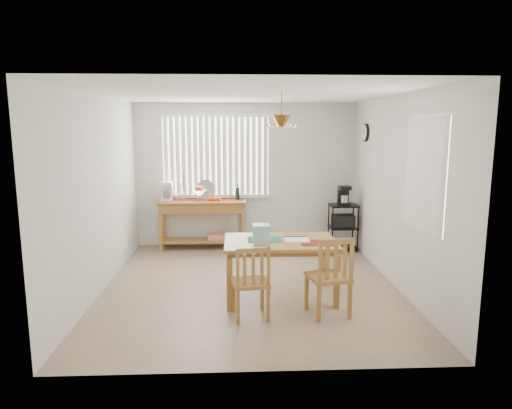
{
  "coord_description": "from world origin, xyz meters",
  "views": [
    {
      "loc": [
        -0.19,
        -6.05,
        2.19
      ],
      "look_at": [
        0.1,
        0.55,
        1.05
      ],
      "focal_mm": 32.0,
      "sensor_mm": 36.0,
      "label": 1
    }
  ],
  "objects_px": {
    "dining_table": "(280,247)",
    "chair_left": "(251,283)",
    "sideboard": "(203,212)",
    "wire_cart": "(343,223)",
    "cart_items": "(344,196)",
    "chair_right": "(330,277)"
  },
  "relations": [
    {
      "from": "chair_right",
      "to": "wire_cart",
      "type": "bearing_deg",
      "value": 73.85
    },
    {
      "from": "chair_left",
      "to": "chair_right",
      "type": "relative_size",
      "value": 0.91
    },
    {
      "from": "wire_cart",
      "to": "chair_right",
      "type": "height_order",
      "value": "chair_right"
    },
    {
      "from": "sideboard",
      "to": "chair_left",
      "type": "distance_m",
      "value": 3.2
    },
    {
      "from": "wire_cart",
      "to": "dining_table",
      "type": "bearing_deg",
      "value": -120.99
    },
    {
      "from": "wire_cart",
      "to": "dining_table",
      "type": "xyz_separation_m",
      "value": [
        -1.34,
        -2.22,
        0.17
      ]
    },
    {
      "from": "wire_cart",
      "to": "dining_table",
      "type": "height_order",
      "value": "wire_cart"
    },
    {
      "from": "chair_right",
      "to": "cart_items",
      "type": "bearing_deg",
      "value": 73.9
    },
    {
      "from": "sideboard",
      "to": "chair_left",
      "type": "relative_size",
      "value": 1.78
    },
    {
      "from": "sideboard",
      "to": "chair_left",
      "type": "height_order",
      "value": "sideboard"
    },
    {
      "from": "sideboard",
      "to": "dining_table",
      "type": "xyz_separation_m",
      "value": [
        1.15,
        -2.46,
        0.01
      ]
    },
    {
      "from": "cart_items",
      "to": "chair_left",
      "type": "height_order",
      "value": "cart_items"
    },
    {
      "from": "cart_items",
      "to": "dining_table",
      "type": "xyz_separation_m",
      "value": [
        -1.34,
        -2.23,
        -0.31
      ]
    },
    {
      "from": "cart_items",
      "to": "chair_left",
      "type": "distance_m",
      "value": 3.4
    },
    {
      "from": "sideboard",
      "to": "chair_right",
      "type": "xyz_separation_m",
      "value": [
        1.67,
        -3.06,
        -0.19
      ]
    },
    {
      "from": "wire_cart",
      "to": "chair_left",
      "type": "xyz_separation_m",
      "value": [
        -1.73,
        -2.86,
        -0.07
      ]
    },
    {
      "from": "cart_items",
      "to": "chair_left",
      "type": "bearing_deg",
      "value": -121.06
    },
    {
      "from": "dining_table",
      "to": "chair_left",
      "type": "height_order",
      "value": "chair_left"
    },
    {
      "from": "dining_table",
      "to": "cart_items",
      "type": "bearing_deg",
      "value": 59.11
    },
    {
      "from": "sideboard",
      "to": "cart_items",
      "type": "distance_m",
      "value": 2.52
    },
    {
      "from": "wire_cart",
      "to": "sideboard",
      "type": "bearing_deg",
      "value": 174.64
    },
    {
      "from": "sideboard",
      "to": "wire_cart",
      "type": "height_order",
      "value": "sideboard"
    }
  ]
}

